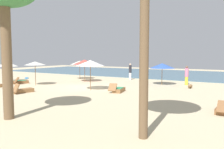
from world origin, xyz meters
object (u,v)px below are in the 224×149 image
object	(u,v)px
lounger_0	(22,90)
lounger_2	(224,109)
person_0	(130,71)
dog	(190,86)
surfboard	(27,78)
umbrella_1	(7,64)
umbrella_5	(80,63)
person_1	(187,75)
umbrella_0	(90,63)
lounger_4	(118,90)
umbrella_3	(162,66)
lounger_1	(20,82)
umbrella_2	(85,62)
umbrella_4	(35,63)

from	to	relation	value
lounger_0	lounger_2	world-z (taller)	lounger_0
person_0	dog	world-z (taller)	person_0
person_0	surfboard	world-z (taller)	person_0
lounger_0	surfboard	world-z (taller)	lounger_0
umbrella_1	umbrella_5	distance (m)	7.48
person_1	umbrella_5	bearing A→B (deg)	-175.34
person_1	dog	bearing A→B (deg)	-69.65
umbrella_0	surfboard	bearing A→B (deg)	163.44
lounger_2	dog	distance (m)	8.00
lounger_2	lounger_4	size ratio (longest dim) A/B	0.98
umbrella_3	umbrella_5	world-z (taller)	umbrella_5
umbrella_3	lounger_4	bearing A→B (deg)	-104.68
dog	lounger_1	bearing A→B (deg)	-160.66
umbrella_1	person_0	world-z (taller)	umbrella_1
umbrella_5	lounger_0	size ratio (longest dim) A/B	1.23
umbrella_0	umbrella_5	distance (m)	8.35
umbrella_1	person_1	size ratio (longest dim) A/B	1.19
surfboard	umbrella_5	bearing A→B (deg)	22.85
umbrella_0	lounger_0	bearing A→B (deg)	-135.34
umbrella_0	surfboard	world-z (taller)	umbrella_0
umbrella_3	lounger_1	world-z (taller)	umbrella_3
umbrella_2	dog	world-z (taller)	umbrella_2
surfboard	person_0	bearing A→B (deg)	22.74
umbrella_1	lounger_0	world-z (taller)	umbrella_1
umbrella_2	person_0	size ratio (longest dim) A/B	1.27
umbrella_0	umbrella_4	size ratio (longest dim) A/B	1.09
umbrella_0	lounger_2	distance (m)	10.09
dog	surfboard	size ratio (longest dim) A/B	0.43
person_0	dog	distance (m)	7.80
umbrella_1	dog	xyz separation A→B (m)	(17.18, 4.64, -1.62)
umbrella_2	umbrella_3	xyz separation A→B (m)	(7.55, 1.73, -0.27)
umbrella_4	lounger_1	bearing A→B (deg)	-178.57
umbrella_3	lounger_0	size ratio (longest dim) A/B	1.33
person_0	umbrella_3	bearing A→B (deg)	-27.28
lounger_1	person_1	size ratio (longest dim) A/B	1.01
umbrella_4	person_0	bearing A→B (deg)	56.66
umbrella_2	lounger_0	bearing A→B (deg)	-88.53
umbrella_0	person_1	size ratio (longest dim) A/B	1.33
umbrella_5	lounger_4	size ratio (longest dim) A/B	1.19
umbrella_5	lounger_0	bearing A→B (deg)	-76.79
umbrella_4	person_0	world-z (taller)	umbrella_4
umbrella_3	lounger_1	size ratio (longest dim) A/B	1.30
umbrella_0	lounger_1	distance (m)	8.38
umbrella_2	person_1	world-z (taller)	umbrella_2
umbrella_4	lounger_4	distance (m)	8.54
lounger_4	dog	world-z (taller)	lounger_4
lounger_0	dog	world-z (taller)	lounger_0
lounger_1	dog	xyz separation A→B (m)	(14.67, 5.15, 0.01)
umbrella_2	umbrella_4	bearing A→B (deg)	-117.26
umbrella_4	lounger_1	xyz separation A→B (m)	(-2.13, -0.05, -1.81)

